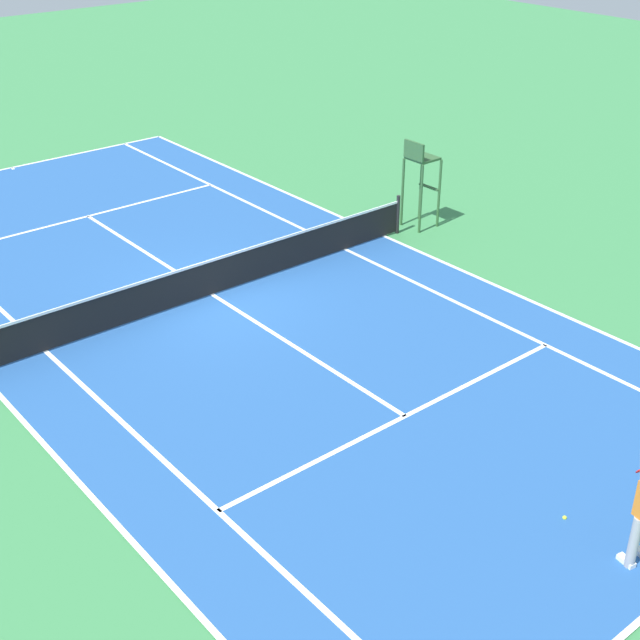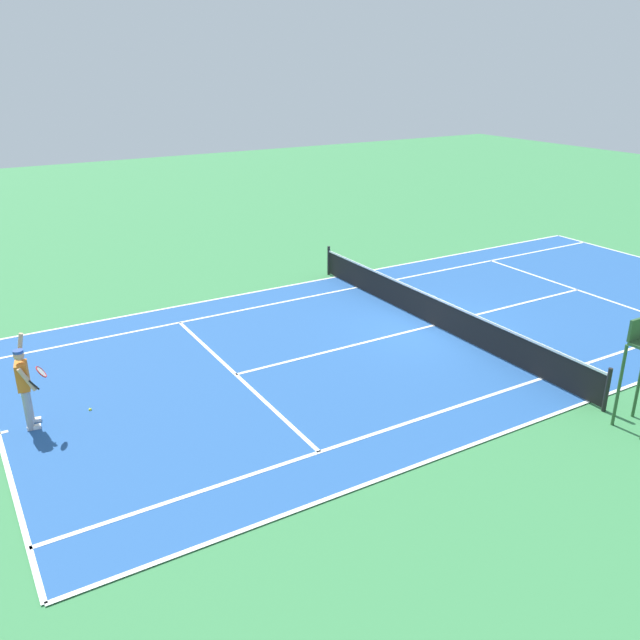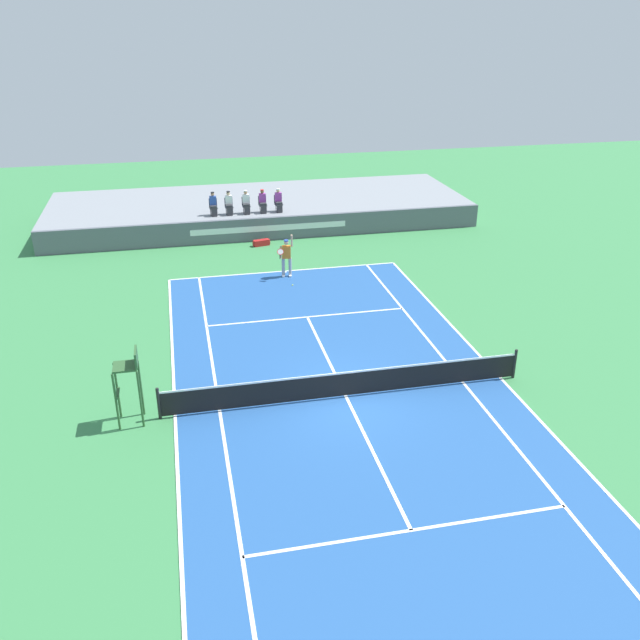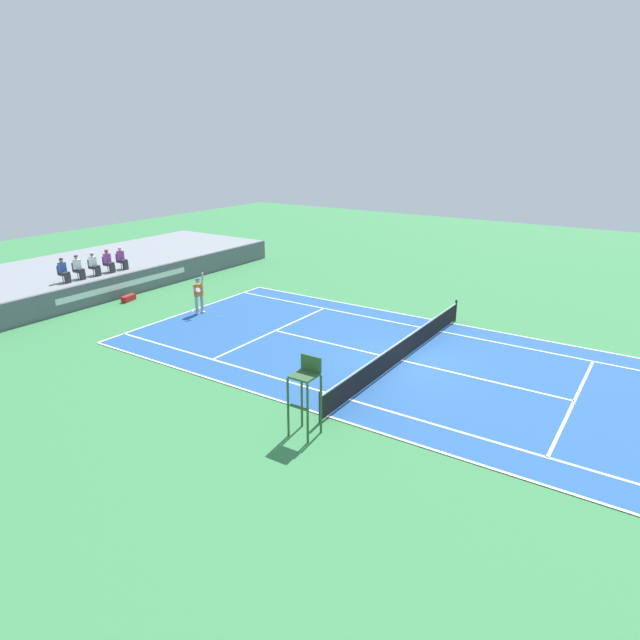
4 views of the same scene
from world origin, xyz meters
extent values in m
plane|color=#387F47|center=(0.00, 0.00, 0.00)|extent=(80.00, 80.00, 0.00)
cube|color=#235193|center=(0.00, 0.00, 0.01)|extent=(10.98, 23.78, 0.02)
cube|color=white|center=(0.00, -11.89, 0.02)|extent=(10.98, 0.10, 0.01)
cube|color=white|center=(-5.49, 0.00, 0.02)|extent=(0.10, 23.78, 0.01)
cube|color=white|center=(-4.11, 0.00, 0.02)|extent=(0.10, 23.78, 0.01)
cube|color=white|center=(4.11, 0.00, 0.02)|extent=(0.10, 23.78, 0.01)
cube|color=white|center=(0.00, 6.40, 0.02)|extent=(8.22, 0.10, 0.01)
cube|color=white|center=(0.00, -6.40, 0.02)|extent=(8.22, 0.10, 0.01)
cube|color=white|center=(0.00, 0.00, 0.02)|extent=(0.10, 12.80, 0.01)
cube|color=white|center=(0.00, -11.79, 0.02)|extent=(0.10, 0.20, 0.01)
cylinder|color=black|center=(-5.94, 0.00, 0.54)|extent=(0.10, 0.10, 1.07)
cube|color=black|center=(0.00, 0.00, 0.48)|extent=(11.78, 0.02, 0.84)
cube|color=white|center=(0.00, 0.00, 0.90)|extent=(11.78, 0.03, 0.06)
cylinder|color=#9E9EA3|center=(0.14, 11.20, 0.46)|extent=(0.15, 0.15, 0.92)
cube|color=white|center=(0.13, 11.14, 0.05)|extent=(0.17, 0.30, 0.10)
sphere|color=#D1E533|center=(0.03, 9.97, 0.03)|extent=(0.07, 0.07, 0.07)
cylinder|color=#2D562D|center=(-7.13, -0.35, 0.95)|extent=(0.07, 0.07, 1.90)
cylinder|color=#2D562D|center=(-7.13, 0.35, 0.95)|extent=(0.07, 0.07, 1.90)
cylinder|color=#2D562D|center=(-6.43, -0.35, 0.95)|extent=(0.07, 0.07, 1.90)
cylinder|color=#2D562D|center=(-6.43, 0.35, 0.95)|extent=(0.07, 0.07, 1.90)
cube|color=#2D562D|center=(-6.78, 0.00, 1.93)|extent=(0.70, 0.70, 0.06)
cube|color=#2D562D|center=(-6.43, 0.00, 2.20)|extent=(0.06, 0.70, 0.48)
cube|color=#2D562D|center=(-7.10, 0.00, 1.04)|extent=(0.10, 0.70, 0.04)
camera|label=1|loc=(9.67, 15.70, 9.25)|focal=49.28mm
camera|label=2|loc=(-13.90, 12.24, 7.40)|focal=37.04mm
camera|label=3|loc=(-4.89, -18.33, 11.51)|focal=37.81mm
camera|label=4|loc=(-18.63, -8.37, 8.54)|focal=30.67mm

